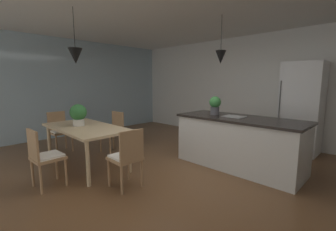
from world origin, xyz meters
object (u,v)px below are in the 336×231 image
refrigerator (301,108)px  chair_far_left (113,130)px  potted_plant_on_table (78,114)px  chair_window_end (60,130)px  chair_kitchen_end (127,156)px  dining_table (86,130)px  chair_near_right (44,156)px  kitchen_island (239,142)px  potted_plant_on_island (215,105)px

refrigerator → chair_far_left: bearing=-136.6°
potted_plant_on_table → refrigerator: bearing=53.6°
chair_window_end → chair_kitchen_end: size_ratio=1.00×
chair_kitchen_end → refrigerator: bearing=70.6°
chair_far_left → dining_table: bearing=-63.7°
chair_near_right → refrigerator: 4.91m
chair_near_right → chair_window_end: same height
kitchen_island → potted_plant_on_island: size_ratio=6.27×
dining_table → chair_kitchen_end: 1.27m
dining_table → chair_kitchen_end: bearing=-0.1°
chair_near_right → potted_plant_on_table: size_ratio=2.20×
dining_table → potted_plant_on_table: 0.33m
dining_table → potted_plant_on_table: size_ratio=4.50×
kitchen_island → potted_plant_on_table: size_ratio=5.52×
dining_table → chair_window_end: size_ratio=2.04×
chair_near_right → refrigerator: (2.12, 4.40, 0.49)m
potted_plant_on_table → chair_window_end: bearing=177.6°
dining_table → potted_plant_on_island: potted_plant_on_island is taller
chair_window_end → kitchen_island: size_ratio=0.40×
potted_plant_on_table → dining_table: bearing=17.7°
chair_window_end → chair_near_right: bearing=-26.2°
dining_table → potted_plant_on_table: (-0.15, -0.05, 0.29)m
chair_far_left → chair_near_right: (0.81, -1.64, 0.00)m
refrigerator → potted_plant_on_island: size_ratio=5.55×
refrigerator → chair_kitchen_end: bearing=-109.4°
chair_far_left → refrigerator: size_ratio=0.45×
chair_far_left → chair_near_right: size_ratio=1.00×
dining_table → chair_near_right: chair_near_right is taller
kitchen_island → potted_plant_on_table: 2.92m
potted_plant_on_island → potted_plant_on_table: 2.53m
dining_table → potted_plant_on_island: 2.43m
chair_kitchen_end → potted_plant_on_table: bearing=-178.1°
chair_near_right → potted_plant_on_island: 2.97m
chair_window_end → potted_plant_on_island: size_ratio=2.50×
refrigerator → potted_plant_on_table: 4.51m
kitchen_island → potted_plant_on_island: bearing=180.0°
kitchen_island → chair_window_end: bearing=-149.9°
chair_kitchen_end → potted_plant_on_table: size_ratio=2.20×
chair_window_end → potted_plant_on_table: potted_plant_on_table is taller
kitchen_island → refrigerator: refrigerator is taller
chair_near_right → kitchen_island: bearing=59.5°
chair_near_right → potted_plant_on_table: bearing=125.6°
refrigerator → chair_window_end: bearing=-136.5°
chair_near_right → potted_plant_on_island: size_ratio=2.50×
chair_window_end → kitchen_island: kitchen_island is taller
dining_table → potted_plant_on_island: size_ratio=5.11×
chair_near_right → potted_plant_on_table: 1.06m
potted_plant_on_island → chair_near_right: bearing=-111.8°
potted_plant_on_table → kitchen_island: bearing=42.1°
refrigerator → dining_table: bearing=-125.2°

